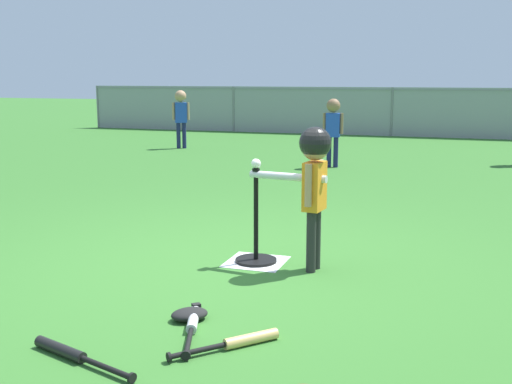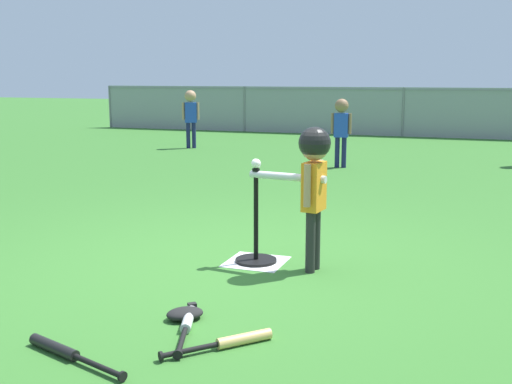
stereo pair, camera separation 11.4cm
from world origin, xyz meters
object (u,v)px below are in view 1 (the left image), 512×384
Objects in this scene: baseball_on_tee at (256,164)px; spare_bat_silver at (193,323)px; batter_child at (313,169)px; fielder_near_left at (181,111)px; glove_by_plate at (190,314)px; spare_bat_wood at (240,341)px; batting_tee at (256,247)px; fielder_near_right at (333,123)px; spare_bat_black at (69,353)px.

baseball_on_tee is 0.12× the size of spare_bat_silver.
batter_child is at bearing -7.24° from baseball_on_tee.
batter_child is 8.17m from fielder_near_left.
batter_child reaches higher than glove_by_plate.
glove_by_plate reaches higher than spare_bat_wood.
spare_bat_silver is (0.07, -1.34, -0.09)m from batting_tee.
batting_tee is 0.78m from batter_child.
glove_by_plate is at bearing -64.64° from fielder_near_left.
batter_child is 0.99× the size of fielder_near_right.
baseball_on_tee reaches higher than batting_tee.
spare_bat_black is at bearing -68.38° from fielder_near_left.
glove_by_plate is at bearing -111.24° from batter_child.
fielder_near_left reaches higher than batter_child.
fielder_near_right is (-0.48, 5.24, 0.57)m from batting_tee.
fielder_near_right is 3.75m from fielder_near_left.
glove_by_plate is at bearing 61.22° from spare_bat_black.
batting_tee is at bearing 0.00° from baseball_on_tee.
spare_bat_wood is (0.34, -0.14, 0.00)m from spare_bat_silver.
spare_bat_silver is at bearing -87.15° from baseball_on_tee.
spare_bat_wood is at bearing -74.72° from baseball_on_tee.
fielder_near_left reaches higher than spare_bat_wood.
baseball_on_tee is at bearing 89.94° from glove_by_plate.
baseball_on_tee is at bearing -84.74° from fielder_near_right.
fielder_near_right is at bearing 94.77° from spare_bat_silver.
baseball_on_tee is 1.53m from spare_bat_silver.
fielder_near_left is (-4.30, 6.94, -0.02)m from batter_child.
spare_bat_black is at bearing -89.08° from fielder_near_right.
spare_bat_silver is (-0.39, -1.29, -0.72)m from batter_child.
spare_bat_silver is 0.37m from spare_bat_wood.
fielder_near_left reaches higher than spare_bat_silver.
spare_bat_silver is at bearing -85.23° from fielder_near_right.
batting_tee is at bearing 105.28° from spare_bat_wood.
spare_bat_black is (3.48, -8.78, -0.70)m from fielder_near_left.
batting_tee is 5.29m from fielder_near_right.
batting_tee is 1.23m from glove_by_plate.
batting_tee is 0.65m from baseball_on_tee.
baseball_on_tee is at bearing 92.85° from spare_bat_silver.
spare_bat_black is at bearing -118.78° from glove_by_plate.
spare_bat_wood is 0.88m from spare_bat_black.
spare_bat_wood is (-0.05, -1.43, -0.72)m from batter_child.
spare_bat_black is (-0.82, -1.84, -0.72)m from batter_child.
spare_bat_silver is at bearing 51.84° from spare_bat_black.
batting_tee is 1.93m from spare_bat_black.
baseball_on_tee reaches higher than glove_by_plate.
fielder_near_right is (-0.48, 5.24, -0.08)m from baseball_on_tee.
batter_child is at bearing 68.76° from glove_by_plate.
spare_bat_wood is 0.71× the size of spare_bat_black.
baseball_on_tee reaches higher than spare_bat_black.
baseball_on_tee is 0.07× the size of batter_child.
fielder_near_left reaches higher than batting_tee.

